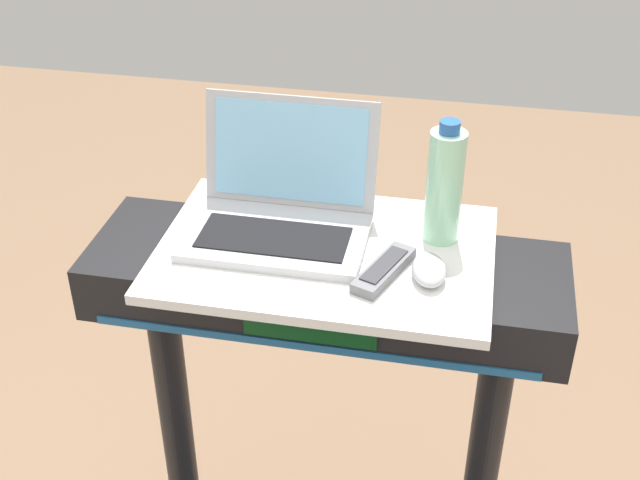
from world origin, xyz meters
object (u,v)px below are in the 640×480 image
at_px(laptop, 281,208).
at_px(water_bottle, 444,185).
at_px(tv_remote, 384,270).
at_px(computer_mouse, 429,270).

bearing_deg(laptop, water_bottle, 3.10).
relative_size(laptop, tv_remote, 2.03).
bearing_deg(laptop, tv_remote, -30.26).
xyz_separation_m(computer_mouse, tv_remote, (-0.08, -0.01, -0.01)).
distance_m(laptop, water_bottle, 0.31).
relative_size(laptop, computer_mouse, 3.36).
distance_m(computer_mouse, tv_remote, 0.08).
distance_m(laptop, tv_remote, 0.24).
bearing_deg(tv_remote, water_bottle, 58.17).
relative_size(laptop, water_bottle, 1.40).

